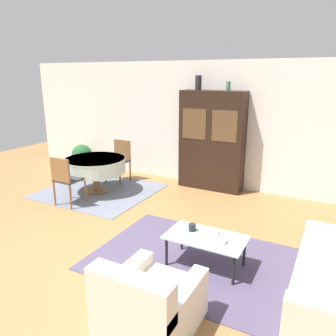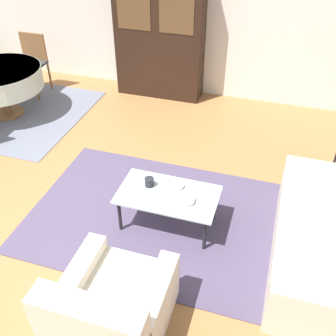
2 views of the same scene
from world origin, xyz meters
name	(u,v)px [view 1 (image 1 of 2)]	position (x,y,z in m)	size (l,w,h in m)	color
ground_plane	(107,258)	(0.00, 0.00, 0.00)	(14.00, 14.00, 0.00)	#9E6B3D
wall_back	(208,125)	(0.00, 3.63, 1.35)	(10.00, 0.06, 2.70)	silver
area_rug	(197,260)	(1.12, 0.52, 0.01)	(2.76, 1.93, 0.01)	#4C425B
dining_rug	(100,191)	(-1.81, 2.05, 0.01)	(2.26, 2.10, 0.01)	slate
armchair	(149,306)	(1.20, -0.86, 0.29)	(0.81, 0.91, 0.80)	beige
coffee_table	(206,239)	(1.25, 0.46, 0.38)	(1.01, 0.58, 0.41)	black
display_cabinet	(212,141)	(0.20, 3.37, 1.05)	(1.37, 0.42, 2.09)	black
dining_table	(95,165)	(-1.82, 1.98, 0.59)	(1.25, 1.25, 0.73)	brown
dining_chair_near	(66,177)	(-1.82, 1.14, 0.56)	(0.44, 0.44, 0.95)	brown
dining_chair_far	(120,158)	(-1.82, 2.82, 0.56)	(0.44, 0.44, 0.95)	brown
cup	(192,227)	(1.03, 0.53, 0.47)	(0.10, 0.10, 0.09)	#232328
bowl	(218,240)	(1.43, 0.40, 0.44)	(0.22, 0.22, 0.04)	white
bowl_small	(213,232)	(1.30, 0.58, 0.44)	(0.15, 0.15, 0.03)	white
vase_tall	(198,83)	(-0.14, 3.38, 2.24)	(0.13, 0.13, 0.30)	#232328
vase_short	(228,86)	(0.50, 3.38, 2.19)	(0.09, 0.09, 0.18)	#4C7A60
potted_plant	(82,156)	(-3.25, 3.13, 0.37)	(0.52, 0.52, 0.67)	#93664C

